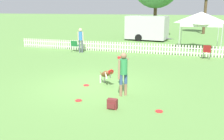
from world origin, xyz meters
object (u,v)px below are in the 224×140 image
object	(u,v)px
handler_person	(123,69)
leaping_dog	(106,74)
spectator_standing	(81,38)
equipment_trailer	(147,28)
frisbee_near_handler	(86,85)
frisbee_midfield	(79,100)
folding_chair_center	(207,51)
backpack_on_grass	(112,104)
frisbee_near_dog	(159,111)
folding_chair_blue_left	(75,45)
canopy_tent_main	(201,19)

from	to	relation	value
handler_person	leaping_dog	size ratio (longest dim) A/B	1.67
spectator_standing	equipment_trailer	size ratio (longest dim) A/B	0.36
frisbee_near_handler	equipment_trailer	size ratio (longest dim) A/B	0.05
frisbee_midfield	spectator_standing	world-z (taller)	spectator_standing
folding_chair_center	equipment_trailer	bearing A→B (deg)	-50.16
frisbee_near_handler	backpack_on_grass	xyz separation A→B (m)	(1.78, -2.01, 0.15)
leaping_dog	frisbee_near_dog	bearing A→B (deg)	95.00
handler_person	frisbee_midfield	world-z (taller)	handler_person
leaping_dog	backpack_on_grass	bearing A→B (deg)	69.25
frisbee_near_dog	spectator_standing	distance (m)	11.30
folding_chair_center	frisbee_near_handler	bearing A→B (deg)	63.47
leaping_dog	frisbee_midfield	distance (m)	2.12
folding_chair_center	spectator_standing	bearing A→B (deg)	9.04
frisbee_midfield	folding_chair_blue_left	world-z (taller)	folding_chair_blue_left
frisbee_near_dog	backpack_on_grass	distance (m)	1.48
equipment_trailer	frisbee_midfield	bearing A→B (deg)	-80.65
handler_person	leaping_dog	xyz separation A→B (m)	(-1.01, 1.02, -0.53)
spectator_standing	leaping_dog	bearing A→B (deg)	112.05
backpack_on_grass	spectator_standing	bearing A→B (deg)	120.14
folding_chair_center	equipment_trailer	xyz separation A→B (m)	(-5.31, 8.26, 0.73)
folding_chair_blue_left	frisbee_near_dog	bearing A→B (deg)	126.62
folding_chair_blue_left	backpack_on_grass	bearing A→B (deg)	120.07
handler_person	frisbee_near_dog	world-z (taller)	handler_person
frisbee_midfield	equipment_trailer	xyz separation A→B (m)	(-0.78, 17.44, 1.25)
backpack_on_grass	equipment_trailer	distance (m)	17.90
frisbee_midfield	handler_person	bearing A→B (deg)	38.21
canopy_tent_main	equipment_trailer	xyz separation A→B (m)	(-4.88, 4.55, -1.08)
canopy_tent_main	folding_chair_blue_left	bearing A→B (deg)	-156.95
canopy_tent_main	folding_chair_center	bearing A→B (deg)	-83.44
backpack_on_grass	equipment_trailer	size ratio (longest dim) A/B	0.07
frisbee_near_dog	equipment_trailer	size ratio (longest dim) A/B	0.05
leaping_dog	frisbee_near_dog	size ratio (longest dim) A/B	4.09
folding_chair_blue_left	equipment_trailer	bearing A→B (deg)	-117.03
backpack_on_grass	canopy_tent_main	world-z (taller)	canopy_tent_main
handler_person	folding_chair_center	size ratio (longest dim) A/B	1.81
folding_chair_blue_left	equipment_trailer	distance (m)	9.15
frisbee_near_handler	spectator_standing	xyz separation A→B (m)	(-3.56, 7.19, 1.05)
frisbee_near_dog	frisbee_midfield	xyz separation A→B (m)	(-2.78, 0.08, 0.00)
frisbee_midfield	equipment_trailer	bearing A→B (deg)	92.58
frisbee_near_handler	frisbee_midfield	bearing A→B (deg)	-75.11
folding_chair_blue_left	canopy_tent_main	distance (m)	9.67
frisbee_midfield	canopy_tent_main	world-z (taller)	canopy_tent_main
frisbee_near_dog	equipment_trailer	world-z (taller)	equipment_trailer
spectator_standing	equipment_trailer	distance (m)	9.14
folding_chair_blue_left	equipment_trailer	size ratio (longest dim) A/B	0.17
canopy_tent_main	equipment_trailer	bearing A→B (deg)	137.00
handler_person	backpack_on_grass	world-z (taller)	handler_person
frisbee_near_dog	folding_chair_blue_left	world-z (taller)	folding_chair_blue_left
leaping_dog	frisbee_near_handler	bearing A→B (deg)	-19.55
frisbee_near_dog	spectator_standing	world-z (taller)	spectator_standing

